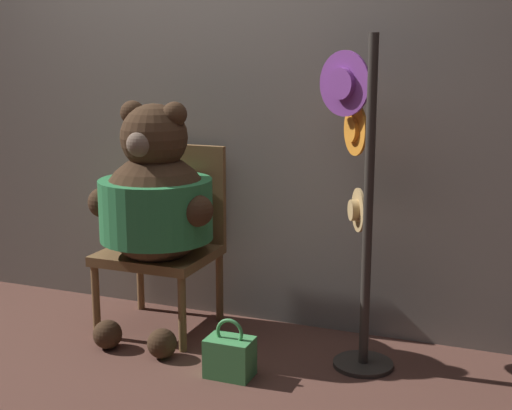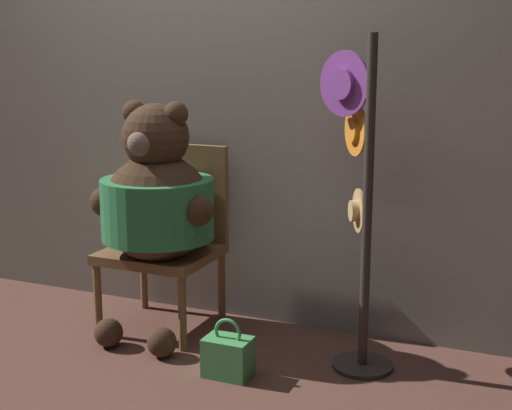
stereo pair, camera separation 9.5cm
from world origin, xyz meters
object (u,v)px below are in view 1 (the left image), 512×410
teddy_bear (155,202)px  hat_display_rack (358,193)px  chair (166,233)px  handbag_on_ground (230,356)px

teddy_bear → hat_display_rack: size_ratio=0.79×
chair → teddy_bear: (0.04, -0.17, 0.21)m
chair → teddy_bear: bearing=-77.8°
teddy_bear → hat_display_rack: (1.01, 0.07, 0.11)m
hat_display_rack → handbag_on_ground: 0.94m
teddy_bear → handbag_on_ground: size_ratio=4.39×
teddy_bear → handbag_on_ground: (0.53, -0.31, -0.61)m
chair → teddy_bear: teddy_bear is taller
chair → hat_display_rack: hat_display_rack is taller
teddy_bear → hat_display_rack: 1.02m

